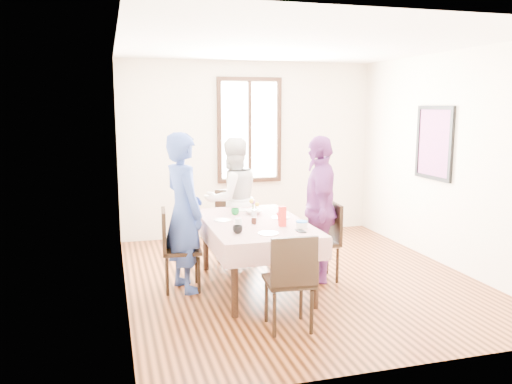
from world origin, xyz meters
TOP-DOWN VIEW (x-y plane):
  - ground at (0.00, 0.00)m, footprint 4.50×4.50m
  - back_wall at (0.00, 2.25)m, footprint 4.00×0.00m
  - right_wall at (2.00, 0.00)m, footprint 0.00×4.50m
  - window_frame at (0.00, 2.23)m, footprint 1.02×0.06m
  - window_pane at (0.00, 2.24)m, footprint 0.90×0.02m
  - art_poster at (1.98, 0.30)m, footprint 0.04×0.76m
  - dining_table at (-0.59, -0.16)m, footprint 0.96×1.66m
  - tablecloth at (-0.59, -0.16)m, footprint 1.08×1.78m
  - chair_left at (-1.39, -0.01)m, footprint 0.45×0.45m
  - chair_right at (0.21, -0.11)m, footprint 0.45×0.45m
  - chair_far at (-0.59, 0.98)m, footprint 0.48×0.48m
  - chair_near at (-0.59, -1.30)m, footprint 0.45×0.45m
  - person_left at (-1.36, -0.01)m, footprint 0.58×0.73m
  - person_far at (-0.59, 0.95)m, footprint 0.92×0.79m
  - person_right at (0.19, -0.11)m, footprint 0.72×1.08m
  - mug_black at (-0.91, -0.65)m, footprint 0.12×0.12m
  - mug_flag at (-0.31, -0.26)m, footprint 0.15×0.15m
  - mug_green at (-0.72, 0.23)m, footprint 0.10×0.10m
  - serving_bowl at (-0.50, 0.22)m, footprint 0.26×0.26m
  - juice_carton at (-0.37, -0.47)m, footprint 0.07×0.07m
  - butter_tub at (-0.20, -0.60)m, footprint 0.12×0.12m
  - jam_jar at (-0.63, -0.29)m, footprint 0.06×0.06m
  - drinking_glass at (-0.84, -0.42)m, footprint 0.07×0.07m
  - smartphone at (-0.27, -0.75)m, footprint 0.08×0.15m
  - flower_vase at (-0.58, -0.11)m, footprint 0.06×0.06m
  - plate_left at (-0.92, -0.04)m, footprint 0.20×0.20m
  - plate_right at (-0.26, -0.09)m, footprint 0.20×0.20m
  - plate_far at (-0.61, 0.47)m, footprint 0.20×0.20m
  - plate_near at (-0.61, -0.76)m, footprint 0.20×0.20m
  - butter_lid at (-0.20, -0.60)m, footprint 0.12×0.12m
  - flower_bunch at (-0.58, -0.11)m, footprint 0.09×0.09m

SIDE VIEW (x-z plane):
  - ground at x=0.00m, z-range 0.00..0.00m
  - dining_table at x=-0.59m, z-range 0.00..0.75m
  - chair_left at x=-1.39m, z-range 0.00..0.91m
  - chair_right at x=0.21m, z-range 0.00..0.91m
  - chair_far at x=-0.59m, z-range 0.00..0.91m
  - chair_near at x=-0.59m, z-range 0.00..0.91m
  - tablecloth at x=-0.59m, z-range 0.75..0.76m
  - smartphone at x=-0.27m, z-range 0.76..0.77m
  - plate_left at x=-0.92m, z-range 0.76..0.77m
  - plate_right at x=-0.26m, z-range 0.76..0.77m
  - plate_far at x=-0.61m, z-range 0.76..0.77m
  - plate_near at x=-0.61m, z-range 0.76..0.77m
  - serving_bowl at x=-0.50m, z-range 0.76..0.81m
  - butter_tub at x=-0.20m, z-range 0.76..0.82m
  - mug_green at x=-0.72m, z-range 0.76..0.84m
  - jam_jar at x=-0.63m, z-range 0.76..0.84m
  - mug_black at x=-0.91m, z-range 0.76..0.84m
  - mug_flag at x=-0.31m, z-range 0.76..0.86m
  - drinking_glass at x=-0.84m, z-range 0.76..0.87m
  - person_far at x=-0.59m, z-range 0.00..1.63m
  - flower_vase at x=-0.58m, z-range 0.76..0.88m
  - butter_lid at x=-0.20m, z-range 0.82..0.84m
  - person_right at x=0.19m, z-range 0.00..1.70m
  - juice_carton at x=-0.37m, z-range 0.76..0.98m
  - person_left at x=-1.36m, z-range 0.00..1.75m
  - flower_bunch at x=-0.58m, z-range 0.88..0.98m
  - back_wall at x=0.00m, z-range -0.65..3.35m
  - right_wall at x=2.00m, z-range -0.90..3.60m
  - art_poster at x=1.98m, z-range 1.07..2.03m
  - window_frame at x=0.00m, z-range 0.84..2.46m
  - window_pane at x=0.00m, z-range 0.90..2.40m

